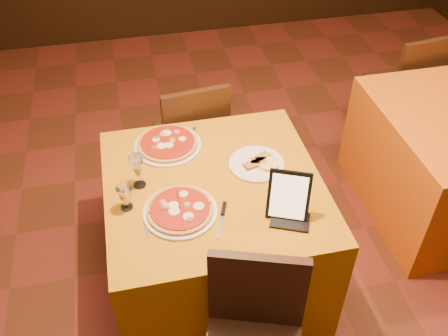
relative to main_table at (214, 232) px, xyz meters
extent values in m
cube|color=#5E2D19|center=(0.29, -0.29, -0.38)|extent=(6.00, 7.00, 0.01)
cube|color=#BA790B|center=(0.00, 0.00, 0.00)|extent=(1.10, 1.10, 0.75)
cylinder|color=white|center=(-0.20, -0.17, 0.38)|extent=(0.36, 0.36, 0.01)
cylinder|color=#AD4C23|center=(-0.20, -0.17, 0.40)|extent=(0.32, 0.32, 0.02)
cylinder|color=white|center=(-0.19, 0.34, 0.38)|extent=(0.37, 0.37, 0.01)
cylinder|color=#AD4C23|center=(-0.19, 0.34, 0.40)|extent=(0.33, 0.33, 0.02)
cylinder|color=white|center=(0.25, 0.09, 0.38)|extent=(0.29, 0.29, 0.01)
cylinder|color=olive|center=(0.25, 0.09, 0.40)|extent=(0.18, 0.18, 0.02)
cube|color=black|center=(0.30, -0.28, 0.49)|extent=(0.22, 0.17, 0.24)
cube|color=silver|center=(-0.02, -0.27, 0.38)|extent=(0.08, 0.19, 0.01)
cube|color=#A8A7AD|center=(-0.36, -0.22, 0.38)|extent=(0.02, 0.14, 0.01)
cube|color=silver|center=(-0.04, 0.41, 0.38)|extent=(0.07, 0.16, 0.01)
camera|label=1|loc=(-0.35, -1.82, 2.10)|focal=40.00mm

